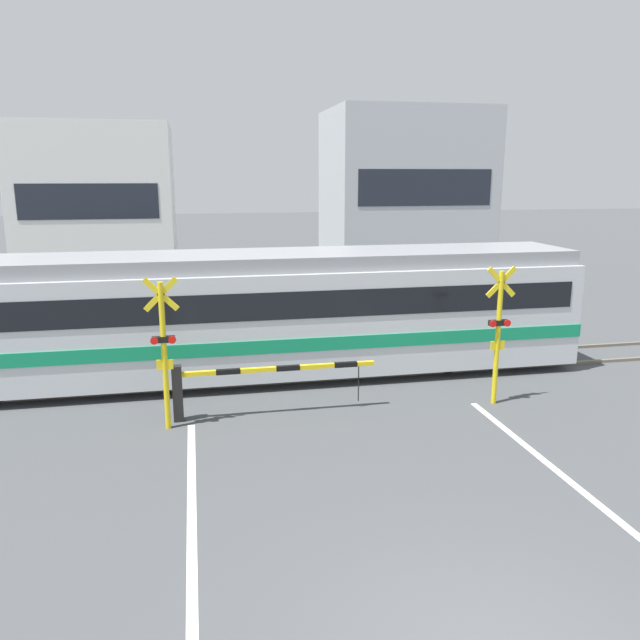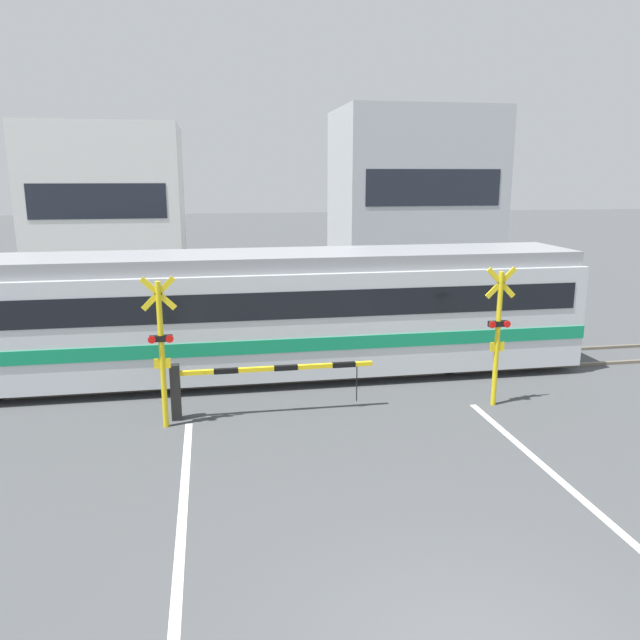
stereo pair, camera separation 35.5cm
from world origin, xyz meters
name	(u,v)px [view 2 (the right image)]	position (x,y,z in m)	size (l,w,h in m)	color
rail_track_near	(319,380)	(0.00, 9.41, 0.04)	(50.00, 0.10, 0.08)	#6B6051
rail_track_far	(309,363)	(0.00, 10.85, 0.04)	(50.00, 0.10, 0.08)	#6B6051
road_stripe_left	(176,604)	(-3.09, 1.60, 0.00)	(0.14, 11.19, 0.01)	white
commuter_train	(234,312)	(-1.99, 10.13, 1.67)	(17.37, 2.69, 3.12)	silver
crossing_barrier_near	(230,380)	(-2.22, 7.49, 0.80)	(4.28, 0.20, 1.19)	black
crossing_barrier_far	(370,315)	(2.22, 12.93, 0.80)	(4.28, 0.20, 1.19)	black
crossing_signal_left	(161,346)	(-3.54, 7.14, 1.70)	(0.68, 0.15, 3.08)	yellow
crossing_signal_right	(498,330)	(3.54, 7.14, 1.70)	(0.68, 0.15, 3.08)	yellow
pedestrian	(273,301)	(-0.50, 15.23, 0.89)	(0.38, 0.22, 1.56)	brown
building_left_of_street	(109,207)	(-6.95, 24.83, 3.57)	(6.53, 5.82, 7.14)	white
building_right_of_street	(413,195)	(7.40, 24.83, 4.02)	(7.43, 5.82, 8.04)	#B2B7BC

